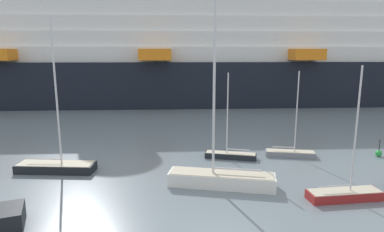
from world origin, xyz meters
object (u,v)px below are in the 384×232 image
object	(u,v)px
sailboat_1	(290,152)
sailboat_4	(231,154)
sailboat_3	(345,193)
cruise_ship	(222,55)
sailboat_2	(56,165)
sailboat_0	(221,176)
channel_buoy_0	(379,153)

from	to	relation	value
sailboat_1	sailboat_4	world-z (taller)	sailboat_1
sailboat_3	cruise_ship	distance (m)	41.07
sailboat_1	sailboat_2	size ratio (longest dim) A/B	0.65
sailboat_1	sailboat_2	bearing A→B (deg)	-160.51
sailboat_4	sailboat_1	bearing A→B (deg)	-162.12
sailboat_1	sailboat_4	xyz separation A→B (m)	(-5.10, -0.03, 0.02)
sailboat_2	sailboat_3	size ratio (longest dim) A/B	1.38
sailboat_4	cruise_ship	xyz separation A→B (m)	(5.19, 32.15, 7.66)
sailboat_0	cruise_ship	distance (m)	39.04
sailboat_1	channel_buoy_0	xyz separation A→B (m)	(7.37, -0.74, -0.06)
sailboat_0	sailboat_3	size ratio (longest dim) A/B	1.67
sailboat_4	cruise_ship	size ratio (longest dim) A/B	0.05
channel_buoy_0	cruise_ship	xyz separation A→B (m)	(-7.29, 32.86, 7.74)
sailboat_0	sailboat_1	xyz separation A→B (m)	(6.92, 5.57, -0.33)
sailboat_2	channel_buoy_0	xyz separation A→B (m)	(25.83, 0.99, -0.21)
sailboat_3	sailboat_4	bearing A→B (deg)	119.87
sailboat_1	sailboat_4	bearing A→B (deg)	-165.51
sailboat_0	sailboat_4	bearing A→B (deg)	-92.66
sailboat_2	cruise_ship	size ratio (longest dim) A/B	0.09
sailboat_1	channel_buoy_0	distance (m)	7.41
sailboat_3	cruise_ship	size ratio (longest dim) A/B	0.06
sailboat_2	channel_buoy_0	distance (m)	25.85
sailboat_0	sailboat_2	world-z (taller)	sailboat_0
cruise_ship	sailboat_3	bearing A→B (deg)	-87.53
sailboat_3	sailboat_4	world-z (taller)	sailboat_3
sailboat_0	channel_buoy_0	world-z (taller)	sailboat_0
sailboat_0	sailboat_2	bearing A→B (deg)	-2.84
channel_buoy_0	cruise_ship	distance (m)	34.54
sailboat_2	sailboat_4	xyz separation A→B (m)	(13.36, 1.70, -0.14)
sailboat_0	cruise_ship	bearing A→B (deg)	-84.99
cruise_ship	sailboat_0	bearing A→B (deg)	-97.97
sailboat_3	cruise_ship	world-z (taller)	cruise_ship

